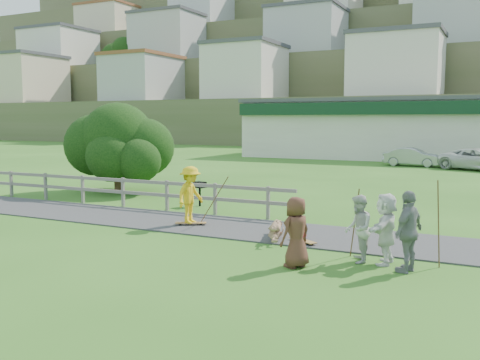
{
  "coord_description": "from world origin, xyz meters",
  "views": [
    {
      "loc": [
        8.89,
        -12.78,
        3.27
      ],
      "look_at": [
        1.6,
        2.0,
        1.42
      ],
      "focal_mm": 40.0,
      "sensor_mm": 36.0,
      "label": 1
    }
  ],
  "objects_px": {
    "skater_fallen": "(276,230)",
    "bbq": "(200,194)",
    "car_white": "(480,160)",
    "spectator_d": "(386,229)",
    "spectator_a": "(358,229)",
    "skater_rider": "(191,198)",
    "spectator_c": "(296,232)",
    "tree": "(118,160)",
    "spectator_b": "(409,232)",
    "car_silver": "(413,157)"
  },
  "relations": [
    {
      "from": "skater_fallen",
      "to": "car_white",
      "type": "xyz_separation_m",
      "value": [
        4.15,
        24.75,
        0.42
      ]
    },
    {
      "from": "skater_rider",
      "to": "car_silver",
      "type": "relative_size",
      "value": 0.44
    },
    {
      "from": "spectator_b",
      "to": "car_silver",
      "type": "relative_size",
      "value": 0.45
    },
    {
      "from": "skater_fallen",
      "to": "spectator_d",
      "type": "xyz_separation_m",
      "value": [
        3.15,
        -1.13,
        0.52
      ]
    },
    {
      "from": "bbq",
      "to": "spectator_a",
      "type": "bearing_deg",
      "value": -20.29
    },
    {
      "from": "skater_fallen",
      "to": "tree",
      "type": "xyz_separation_m",
      "value": [
        -10.24,
        5.99,
        1.19
      ]
    },
    {
      "from": "skater_rider",
      "to": "car_white",
      "type": "height_order",
      "value": "skater_rider"
    },
    {
      "from": "spectator_d",
      "to": "spectator_a",
      "type": "bearing_deg",
      "value": -75.1
    },
    {
      "from": "spectator_c",
      "to": "bbq",
      "type": "distance_m",
      "value": 8.97
    },
    {
      "from": "skater_rider",
      "to": "spectator_b",
      "type": "bearing_deg",
      "value": -103.62
    },
    {
      "from": "spectator_d",
      "to": "tree",
      "type": "height_order",
      "value": "tree"
    },
    {
      "from": "spectator_c",
      "to": "spectator_d",
      "type": "height_order",
      "value": "spectator_d"
    },
    {
      "from": "spectator_a",
      "to": "spectator_d",
      "type": "xyz_separation_m",
      "value": [
        0.6,
        0.15,
        0.03
      ]
    },
    {
      "from": "spectator_d",
      "to": "bbq",
      "type": "xyz_separation_m",
      "value": [
        -8.0,
        5.24,
        -0.35
      ]
    },
    {
      "from": "skater_rider",
      "to": "tree",
      "type": "bearing_deg",
      "value": 57.49
    },
    {
      "from": "skater_fallen",
      "to": "spectator_a",
      "type": "bearing_deg",
      "value": -43.78
    },
    {
      "from": "skater_fallen",
      "to": "bbq",
      "type": "xyz_separation_m",
      "value": [
        -4.85,
        4.11,
        0.17
      ]
    },
    {
      "from": "spectator_a",
      "to": "bbq",
      "type": "bearing_deg",
      "value": -141.51
    },
    {
      "from": "skater_rider",
      "to": "bbq",
      "type": "relative_size",
      "value": 1.88
    },
    {
      "from": "spectator_b",
      "to": "bbq",
      "type": "height_order",
      "value": "spectator_b"
    },
    {
      "from": "spectator_b",
      "to": "car_white",
      "type": "relative_size",
      "value": 0.35
    },
    {
      "from": "spectator_b",
      "to": "tree",
      "type": "xyz_separation_m",
      "value": [
        -13.96,
        7.58,
        0.59
      ]
    },
    {
      "from": "car_white",
      "to": "bbq",
      "type": "xyz_separation_m",
      "value": [
        -9.0,
        -20.64,
        -0.24
      ]
    },
    {
      "from": "spectator_b",
      "to": "car_white",
      "type": "distance_m",
      "value": 26.35
    },
    {
      "from": "skater_fallen",
      "to": "spectator_c",
      "type": "distance_m",
      "value": 2.75
    },
    {
      "from": "car_silver",
      "to": "spectator_a",
      "type": "bearing_deg",
      "value": -170.27
    },
    {
      "from": "spectator_b",
      "to": "car_silver",
      "type": "bearing_deg",
      "value": -153.79
    },
    {
      "from": "spectator_b",
      "to": "tree",
      "type": "height_order",
      "value": "tree"
    },
    {
      "from": "spectator_c",
      "to": "car_silver",
      "type": "height_order",
      "value": "spectator_c"
    },
    {
      "from": "car_silver",
      "to": "car_white",
      "type": "bearing_deg",
      "value": -103.97
    },
    {
      "from": "spectator_a",
      "to": "spectator_b",
      "type": "xyz_separation_m",
      "value": [
        1.17,
        -0.31,
        0.11
      ]
    },
    {
      "from": "skater_rider",
      "to": "spectator_d",
      "type": "relative_size",
      "value": 1.08
    },
    {
      "from": "car_white",
      "to": "spectator_b",
      "type": "bearing_deg",
      "value": -158.67
    },
    {
      "from": "spectator_a",
      "to": "car_white",
      "type": "relative_size",
      "value": 0.31
    },
    {
      "from": "spectator_a",
      "to": "spectator_c",
      "type": "distance_m",
      "value": 1.53
    },
    {
      "from": "car_silver",
      "to": "tree",
      "type": "height_order",
      "value": "tree"
    },
    {
      "from": "skater_rider",
      "to": "spectator_c",
      "type": "height_order",
      "value": "skater_rider"
    },
    {
      "from": "spectator_a",
      "to": "tree",
      "type": "height_order",
      "value": "tree"
    },
    {
      "from": "tree",
      "to": "spectator_a",
      "type": "bearing_deg",
      "value": -29.61
    },
    {
      "from": "spectator_d",
      "to": "car_white",
      "type": "xyz_separation_m",
      "value": [
        1.0,
        25.89,
        -0.11
      ]
    },
    {
      "from": "spectator_a",
      "to": "car_white",
      "type": "height_order",
      "value": "spectator_a"
    },
    {
      "from": "car_silver",
      "to": "bbq",
      "type": "height_order",
      "value": "car_silver"
    },
    {
      "from": "spectator_b",
      "to": "spectator_c",
      "type": "height_order",
      "value": "spectator_b"
    },
    {
      "from": "skater_rider",
      "to": "bbq",
      "type": "xyz_separation_m",
      "value": [
        -1.72,
        3.47,
        -0.41
      ]
    },
    {
      "from": "spectator_d",
      "to": "spectator_b",
      "type": "bearing_deg",
      "value": 51.93
    },
    {
      "from": "car_white",
      "to": "bbq",
      "type": "bearing_deg",
      "value": 178.71
    },
    {
      "from": "skater_rider",
      "to": "skater_fallen",
      "type": "height_order",
      "value": "skater_rider"
    },
    {
      "from": "car_silver",
      "to": "tree",
      "type": "bearing_deg",
      "value": 157.58
    },
    {
      "from": "spectator_c",
      "to": "tree",
      "type": "xyz_separation_m",
      "value": [
        -11.66,
        8.29,
        0.69
      ]
    },
    {
      "from": "car_white",
      "to": "skater_rider",
      "type": "bearing_deg",
      "value": -174.53
    }
  ]
}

